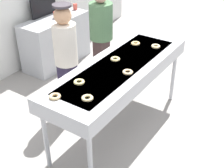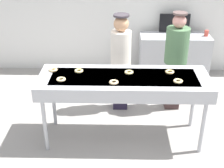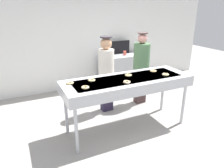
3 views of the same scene
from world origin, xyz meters
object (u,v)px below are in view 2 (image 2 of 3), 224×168
(plain_donut_1, at_px, (114,82))
(plain_donut_5, at_px, (170,72))
(worker_baker, at_px, (121,58))
(plain_donut_3, at_px, (53,70))
(worker_assistant, at_px, (176,56))
(paper_cup_1, at_px, (177,33))
(menu_display, at_px, (174,23))
(fryer_conveyor, at_px, (124,83))
(plain_donut_2, at_px, (129,72))
(paper_cup_0, at_px, (206,33))
(prep_counter, at_px, (173,57))
(plain_donut_6, at_px, (61,79))
(plain_donut_0, at_px, (178,81))
(plain_donut_4, at_px, (79,71))

(plain_donut_1, bearing_deg, plain_donut_5, 23.30)
(worker_baker, bearing_deg, plain_donut_3, 42.42)
(plain_donut_1, bearing_deg, worker_assistant, 47.61)
(paper_cup_1, height_order, menu_display, menu_display)
(fryer_conveyor, distance_m, plain_donut_2, 0.17)
(worker_baker, xyz_separation_m, paper_cup_0, (1.65, 1.18, 0.04))
(prep_counter, relative_size, paper_cup_1, 11.76)
(plain_donut_3, relative_size, paper_cup_0, 1.07)
(plain_donut_1, bearing_deg, prep_counter, 62.71)
(plain_donut_3, relative_size, plain_donut_6, 1.00)
(plain_donut_2, distance_m, paper_cup_0, 2.46)
(plain_donut_0, relative_size, paper_cup_1, 1.07)
(plain_donut_4, distance_m, plain_donut_6, 0.34)
(plain_donut_3, xyz_separation_m, worker_assistant, (1.84, 0.71, -0.06))
(fryer_conveyor, bearing_deg, paper_cup_0, 51.53)
(plain_donut_4, distance_m, worker_baker, 0.93)
(plain_donut_6, distance_m, paper_cup_0, 3.26)
(plain_donut_6, bearing_deg, prep_counter, 49.57)
(prep_counter, distance_m, menu_display, 0.67)
(plain_donut_2, relative_size, worker_baker, 0.08)
(plain_donut_3, distance_m, paper_cup_1, 2.76)
(fryer_conveyor, distance_m, plain_donut_6, 0.85)
(fryer_conveyor, distance_m, menu_display, 2.51)
(menu_display, bearing_deg, plain_donut_5, -100.26)
(menu_display, bearing_deg, worker_assistant, -97.29)
(plain_donut_0, bearing_deg, plain_donut_4, 167.82)
(worker_baker, bearing_deg, plain_donut_4, 57.24)
(plain_donut_0, relative_size, prep_counter, 0.09)
(plain_donut_1, xyz_separation_m, worker_assistant, (0.98, 1.07, -0.06))
(fryer_conveyor, bearing_deg, worker_assistant, 45.95)
(plain_donut_0, relative_size, worker_assistant, 0.07)
(paper_cup_1, bearing_deg, plain_donut_1, -117.97)
(prep_counter, xyz_separation_m, paper_cup_1, (0.02, -0.03, 0.51))
(plain_donut_6, distance_m, worker_baker, 1.26)
(plain_donut_0, relative_size, plain_donut_6, 1.00)
(plain_donut_0, distance_m, plain_donut_5, 0.29)
(plain_donut_1, bearing_deg, plain_donut_0, 3.40)
(plain_donut_1, bearing_deg, plain_donut_2, 56.32)
(plain_donut_2, xyz_separation_m, plain_donut_6, (-0.90, -0.24, 0.00))
(plain_donut_2, xyz_separation_m, plain_donut_4, (-0.70, 0.03, 0.00))
(worker_assistant, bearing_deg, plain_donut_5, 67.14)
(paper_cup_1, bearing_deg, plain_donut_5, -102.17)
(worker_baker, xyz_separation_m, paper_cup_1, (1.08, 1.17, 0.04))
(plain_donut_6, height_order, prep_counter, plain_donut_6)
(plain_donut_2, distance_m, plain_donut_4, 0.70)
(worker_baker, distance_m, prep_counter, 1.68)
(fryer_conveyor, xyz_separation_m, plain_donut_5, (0.64, 0.13, 0.11))
(plain_donut_5, relative_size, paper_cup_0, 1.07)
(plain_donut_1, bearing_deg, paper_cup_0, 51.91)
(fryer_conveyor, distance_m, worker_baker, 0.85)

